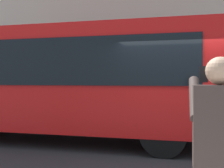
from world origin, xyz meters
TOP-DOWN VIEW (x-y plane):
  - ground_plane at (0.00, 0.00)m, footprint 60.00×60.00m
  - red_bus at (3.33, -0.71)m, footprint 9.05×2.54m
  - pedestrian_photographer at (-0.38, 4.21)m, footprint 0.53×0.52m

SIDE VIEW (x-z plane):
  - ground_plane at x=0.00m, z-range 0.00..0.00m
  - pedestrian_photographer at x=-0.38m, z-range 0.29..1.99m
  - red_bus at x=3.33m, z-range 0.14..3.22m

